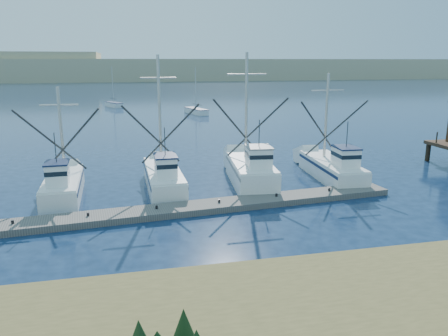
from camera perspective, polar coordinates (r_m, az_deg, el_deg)
The scene contains 6 objects.
ground at distance 23.62m, azimuth 10.65°, elevation -9.27°, with size 500.00×500.00×0.00m, color #0B1C34.
floating_dock at distance 27.23m, azimuth -6.69°, elevation -5.50°, with size 30.20×2.01×0.40m, color #66615B.
dune_ridge at distance 230.08m, azimuth -10.75°, elevation 12.55°, with size 360.00×60.00×10.00m, color tan.
trawler_fleet at distance 31.97m, azimuth -5.00°, elevation -1.11°, with size 29.69×8.72×9.80m.
sailboat_near at distance 78.13m, azimuth -3.66°, elevation 7.42°, with size 3.49×6.83×8.10m.
sailboat_far at distance 92.48m, azimuth -14.21°, elevation 8.03°, with size 3.81×6.00×8.10m.
Camera 1 is at (-8.90, -19.87, 9.17)m, focal length 35.00 mm.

